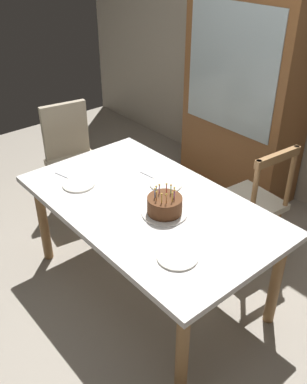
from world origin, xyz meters
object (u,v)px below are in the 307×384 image
(chair_upholstered, at_px, (72,154))
(china_cabinet, at_px, (244,93))
(plate_near_guest, at_px, (177,257))
(plate_far_side, at_px, (166,184))
(dining_table, at_px, (148,212))
(chair_spindle_back, at_px, (251,204))
(birthday_cake, at_px, (165,206))
(plate_near_celebrant, at_px, (79,184))

(chair_upholstered, bearing_deg, china_cabinet, 63.30)
(plate_near_guest, bearing_deg, chair_upholstered, 167.46)
(plate_far_side, relative_size, china_cabinet, 0.12)
(dining_table, distance_m, plate_near_guest, 0.56)
(plate_near_guest, height_order, china_cabinet, china_cabinet)
(chair_spindle_back, xyz_separation_m, chair_upholstered, (-1.44, -0.65, 0.07))
(birthday_cake, height_order, chair_spindle_back, chair_spindle_back)
(plate_far_side, distance_m, chair_spindle_back, 0.71)
(chair_spindle_back, bearing_deg, plate_near_guest, -73.49)
(dining_table, height_order, plate_near_guest, plate_near_guest)
(dining_table, distance_m, birthday_cake, 0.21)
(plate_near_celebrant, height_order, chair_upholstered, chair_upholstered)
(plate_near_celebrant, bearing_deg, plate_near_guest, 0.00)
(dining_table, xyz_separation_m, plate_far_side, (-0.09, 0.22, 0.09))
(plate_near_celebrant, height_order, plate_far_side, same)
(plate_far_side, distance_m, plate_near_guest, 0.75)
(china_cabinet, bearing_deg, dining_table, -70.96)
(plate_near_guest, height_order, chair_spindle_back, chair_spindle_back)
(plate_near_guest, relative_size, chair_spindle_back, 0.23)
(plate_near_celebrant, relative_size, china_cabinet, 0.12)
(chair_upholstered, xyz_separation_m, china_cabinet, (0.70, 1.39, 0.42))
(dining_table, relative_size, plate_far_side, 7.73)
(plate_far_side, bearing_deg, chair_spindle_back, 64.16)
(birthday_cake, relative_size, plate_near_celebrant, 1.27)
(dining_table, bearing_deg, china_cabinet, 109.04)
(chair_spindle_back, distance_m, chair_upholstered, 1.58)
(birthday_cake, distance_m, plate_far_side, 0.34)
(plate_near_celebrant, distance_m, plate_near_guest, 0.98)
(dining_table, bearing_deg, plate_far_side, 110.72)
(dining_table, relative_size, birthday_cake, 6.07)
(china_cabinet, bearing_deg, plate_near_guest, -59.55)
(birthday_cake, xyz_separation_m, plate_far_side, (-0.25, 0.23, -0.05))
(plate_near_guest, bearing_deg, china_cabinet, 120.45)
(plate_far_side, bearing_deg, plate_near_celebrant, -130.40)
(birthday_cake, bearing_deg, chair_spindle_back, 87.19)
(plate_near_celebrant, distance_m, plate_far_side, 0.59)
(plate_near_guest, bearing_deg, birthday_cake, 147.96)
(dining_table, relative_size, chair_spindle_back, 1.79)
(plate_near_guest, xyz_separation_m, chair_spindle_back, (-0.31, 1.04, -0.27))
(chair_upholstered, height_order, china_cabinet, china_cabinet)
(birthday_cake, xyz_separation_m, plate_near_guest, (0.35, -0.22, -0.05))
(plate_far_side, height_order, chair_spindle_back, chair_spindle_back)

